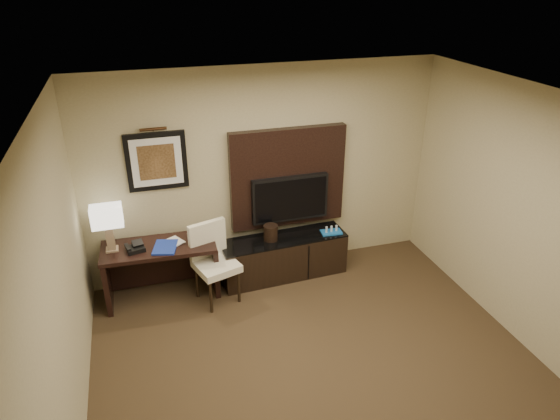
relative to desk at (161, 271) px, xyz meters
name	(u,v)px	position (x,y,z in m)	size (l,w,h in m)	color
floor	(334,398)	(1.40, -2.15, -0.36)	(4.50, 5.00, 0.01)	#372819
ceiling	(352,121)	(1.40, -2.15, 2.34)	(4.50, 5.00, 0.01)	silver
wall_back	(264,173)	(1.40, 0.35, 0.99)	(4.50, 0.01, 2.70)	tan
wall_left	(52,330)	(-0.85, -2.15, 0.99)	(0.01, 5.00, 2.70)	tan
wall_right	(560,241)	(3.65, -2.15, 0.99)	(0.01, 5.00, 2.70)	tan
desk	(161,271)	(0.00, 0.00, 0.00)	(1.34, 0.57, 0.72)	black
credenza	(283,256)	(1.56, 0.01, -0.08)	(1.63, 0.45, 0.56)	black
tv_wall_panel	(288,178)	(1.70, 0.29, 0.91)	(1.50, 0.12, 1.30)	black
tv	(290,199)	(1.70, 0.19, 0.66)	(1.00, 0.08, 0.60)	black
artwork	(157,161)	(0.10, 0.33, 1.29)	(0.70, 0.04, 0.70)	black
picture_light	(153,129)	(0.10, 0.29, 1.69)	(0.04, 0.04, 0.30)	#3E2613
desk_chair	(216,265)	(0.64, -0.28, 0.13)	(0.47, 0.54, 0.98)	#EEE8C7
table_lamp	(109,231)	(-0.52, 0.05, 0.62)	(0.32, 0.18, 0.52)	#93785C
desk_phone	(135,247)	(-0.26, -0.05, 0.41)	(0.20, 0.18, 0.10)	black
blue_folder	(165,247)	(0.07, -0.09, 0.37)	(0.26, 0.35, 0.02)	navy
book	(168,237)	(0.12, -0.02, 0.47)	(0.17, 0.02, 0.22)	#B0A68A
ice_bucket	(271,233)	(1.39, 0.01, 0.31)	(0.18, 0.18, 0.20)	black
minibar_tray	(331,230)	(2.20, -0.04, 0.25)	(0.27, 0.16, 0.10)	blue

